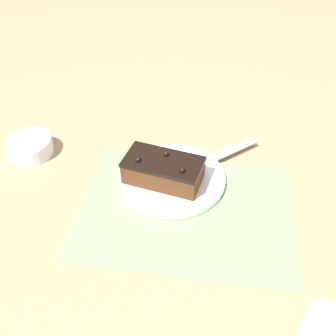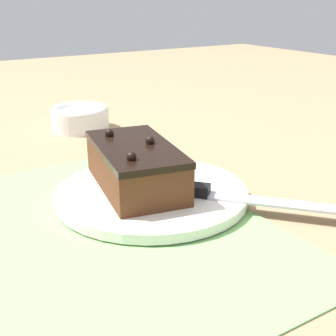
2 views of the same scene
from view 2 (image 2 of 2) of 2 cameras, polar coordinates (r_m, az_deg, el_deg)
The scene contains 6 objects.
ground_plane at distance 0.53m, azimuth -7.69°, elevation -7.58°, with size 3.00×3.00×0.00m, color #9E7F5B.
placemat_woven at distance 0.53m, azimuth -7.70°, elevation -7.39°, with size 0.46×0.34×0.00m, color #7AB266.
cake_plate at distance 0.60m, azimuth -1.97°, elevation -3.10°, with size 0.24×0.24×0.01m.
chocolate_cake at distance 0.59m, azimuth -3.98°, elevation 0.27°, with size 0.19×0.12×0.07m.
serving_knife at distance 0.57m, azimuth 5.26°, elevation -3.03°, with size 0.21×0.19×0.01m.
small_bowl at distance 0.93m, azimuth -10.67°, elevation 6.13°, with size 0.11×0.11×0.05m.
Camera 2 is at (-0.43, 0.19, 0.25)m, focal length 50.00 mm.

